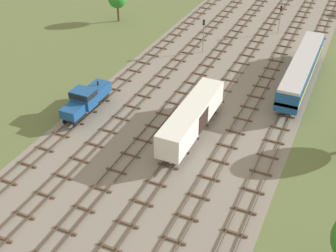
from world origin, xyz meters
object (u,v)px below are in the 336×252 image
(diesel_railcar_right_mid, at_px, (302,68))
(signal_post_nearest, at_px, (204,32))
(shunter_loco_far_left_nearest, at_px, (86,98))
(signal_post_near, at_px, (280,16))
(freight_boxcar_centre_near, at_px, (192,117))

(diesel_railcar_right_mid, xyz_separation_m, signal_post_nearest, (-16.05, 4.56, 0.91))
(diesel_railcar_right_mid, height_order, signal_post_nearest, signal_post_nearest)
(shunter_loco_far_left_nearest, distance_m, diesel_railcar_right_mid, 29.31)
(signal_post_nearest, height_order, signal_post_near, signal_post_nearest)
(freight_boxcar_centre_near, xyz_separation_m, signal_post_nearest, (-6.88, 21.89, 1.06))
(freight_boxcar_centre_near, bearing_deg, signal_post_near, 86.23)
(signal_post_nearest, bearing_deg, shunter_loco_far_left_nearest, -106.78)
(signal_post_nearest, bearing_deg, diesel_railcar_right_mid, -15.86)
(shunter_loco_far_left_nearest, relative_size, diesel_railcar_right_mid, 0.41)
(freight_boxcar_centre_near, height_order, signal_post_nearest, signal_post_nearest)
(shunter_loco_far_left_nearest, bearing_deg, diesel_railcar_right_mid, 38.53)
(freight_boxcar_centre_near, distance_m, diesel_railcar_right_mid, 19.60)
(signal_post_nearest, relative_size, signal_post_near, 1.10)
(signal_post_nearest, distance_m, signal_post_near, 15.73)
(freight_boxcar_centre_near, bearing_deg, diesel_railcar_right_mid, 62.13)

